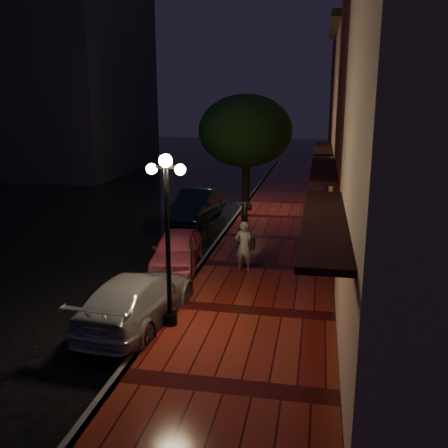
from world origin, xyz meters
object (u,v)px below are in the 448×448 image
Objects in this scene: navy_car at (197,205)px; woman_with_umbrella at (244,225)px; streetlamp_far at (249,162)px; parking_meter at (191,258)px; pink_car at (177,249)px; streetlamp_near at (168,231)px; street_tree at (246,133)px; silver_car at (137,299)px.

woman_with_umbrella is at bearing -59.70° from navy_car.
streetlamp_far is 11.14m from parking_meter.
streetlamp_near is at bearing -83.84° from pink_car.
pink_car is 2.82× the size of parking_meter.
streetlamp_far is 9.73m from woman_with_umbrella.
navy_car reaches higher than parking_meter.
street_tree is 8.67m from parking_meter.
streetlamp_far is 1.14× the size of pink_car.
pink_car is 1.60× the size of woman_with_umbrella.
streetlamp_far reaches higher than silver_car.
parking_meter reaches higher than silver_car.
street_tree reaches higher than parking_meter.
silver_car is 2.85m from parking_meter.
silver_car is 1.94× the size of woman_with_umbrella.
pink_car is at bearing 0.38° from woman_with_umbrella.
streetlamp_far is at bearing -73.98° from woman_with_umbrella.
silver_car is at bearing -109.56° from parking_meter.
street_tree reaches higher than navy_car.
street_tree is at bearing 82.53° from parking_meter.
parking_meter is (-1.43, -1.41, -0.75)m from woman_with_umbrella.
woman_with_umbrella is 1.76× the size of parking_meter.
streetlamp_far reaches higher than parking_meter.
streetlamp_far is at bearing 74.86° from pink_car.
silver_car is at bearing -94.88° from pink_car.
silver_car is at bearing 70.97° from woman_with_umbrella.
woman_with_umbrella is at bearing 40.40° from parking_meter.
streetlamp_near is 12.00m from navy_car.
streetlamp_near is at bearing -90.00° from streetlamp_far.
streetlamp_near is 0.95× the size of navy_car.
pink_car is 2.04m from parking_meter.
street_tree is (0.26, 10.99, 1.64)m from streetlamp_near.
woman_with_umbrella is at bearing -16.21° from pink_car.
street_tree is 1.28× the size of navy_car.
streetlamp_far is at bearing 90.00° from streetlamp_near.
street_tree is 7.14m from woman_with_umbrella.
pink_car is at bearing 104.02° from streetlamp_near.
silver_car is (-0.95, 0.25, -1.93)m from streetlamp_near.
silver_car is at bearing 165.38° from streetlamp_near.
pink_car is (-1.18, -9.26, -1.95)m from streetlamp_far.
parking_meter is (-0.20, -11.02, -1.64)m from streetlamp_far.
streetlamp_near is 2.17m from silver_car.
streetlamp_far reaches higher than woman_with_umbrella.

